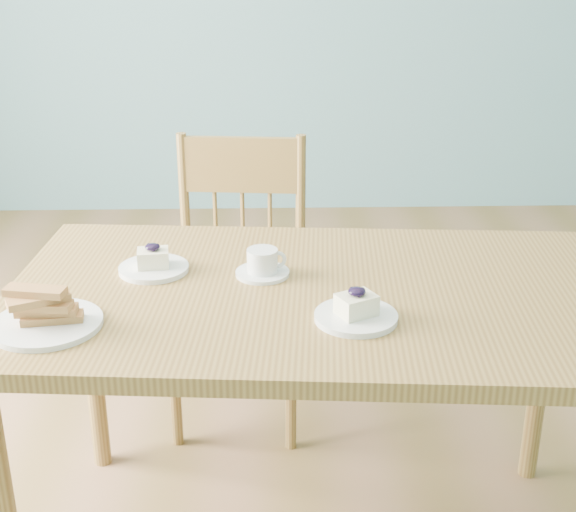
% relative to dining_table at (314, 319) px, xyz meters
% --- Properties ---
extents(room, '(5.01, 5.01, 2.71)m').
position_rel_dining_table_xyz_m(room, '(0.18, 0.23, 0.68)').
color(room, '#8A6140').
rests_on(room, ground).
extents(dining_table, '(1.44, 0.89, 0.74)m').
position_rel_dining_table_xyz_m(dining_table, '(0.00, 0.00, 0.00)').
color(dining_table, olive).
rests_on(dining_table, ground).
extents(dining_chair, '(0.45, 0.43, 0.91)m').
position_rel_dining_table_xyz_m(dining_chair, '(-0.20, 0.67, -0.21)').
color(dining_chair, olive).
rests_on(dining_chair, ground).
extents(cheesecake_plate_near, '(0.17, 0.17, 0.07)m').
position_rel_dining_table_xyz_m(cheesecake_plate_near, '(0.08, -0.15, 0.09)').
color(cheesecake_plate_near, silver).
rests_on(cheesecake_plate_near, dining_table).
extents(cheesecake_plate_far, '(0.17, 0.17, 0.07)m').
position_rel_dining_table_xyz_m(cheesecake_plate_far, '(-0.37, 0.11, 0.09)').
color(cheesecake_plate_far, silver).
rests_on(cheesecake_plate_far, dining_table).
extents(coffee_cup, '(0.13, 0.13, 0.06)m').
position_rel_dining_table_xyz_m(coffee_cup, '(-0.12, 0.08, 0.10)').
color(coffee_cup, silver).
rests_on(coffee_cup, dining_table).
extents(biscotti_plate, '(0.23, 0.23, 0.09)m').
position_rel_dining_table_xyz_m(biscotti_plate, '(-0.56, -0.17, 0.10)').
color(biscotti_plate, silver).
rests_on(biscotti_plate, dining_table).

